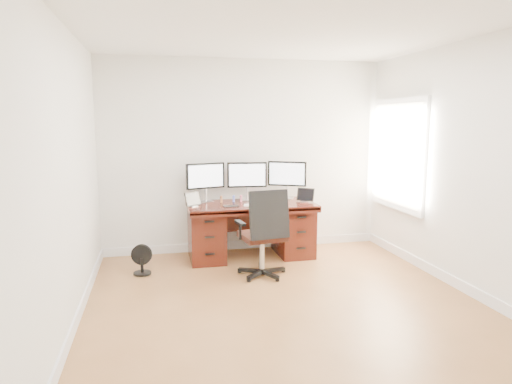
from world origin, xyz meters
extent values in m
plane|color=olive|center=(0.00, 0.00, 0.00)|extent=(4.50, 4.50, 0.00)
cube|color=white|center=(0.00, 2.25, 1.35)|extent=(4.00, 0.10, 2.70)
cube|color=white|center=(2.00, 0.00, 1.35)|extent=(0.10, 4.50, 2.70)
cube|color=white|center=(1.97, 1.50, 1.40)|extent=(0.04, 1.30, 1.50)
cube|color=white|center=(1.95, 1.50, 1.40)|extent=(0.01, 1.15, 1.35)
cube|color=#3F140C|center=(0.00, 1.80, 0.72)|extent=(1.70, 0.80, 0.05)
cube|color=#3F140C|center=(-0.60, 1.83, 0.35)|extent=(0.45, 0.70, 0.70)
cube|color=#3F140C|center=(0.60, 1.83, 0.35)|extent=(0.45, 0.70, 0.70)
cube|color=black|center=(0.00, 2.10, 0.50)|extent=(0.74, 0.03, 0.40)
cylinder|color=black|center=(-0.03, 1.05, 0.04)|extent=(0.64, 0.64, 0.08)
cylinder|color=silver|center=(-0.03, 1.05, 0.28)|extent=(0.06, 0.06, 0.41)
cube|color=#32150F|center=(-0.03, 1.05, 0.49)|extent=(0.55, 0.53, 0.07)
cube|color=black|center=(0.00, 0.83, 0.79)|extent=(0.47, 0.12, 0.56)
cube|color=black|center=(-0.30, 1.02, 0.67)|extent=(0.09, 0.25, 0.03)
cube|color=black|center=(0.24, 1.09, 0.67)|extent=(0.09, 0.25, 0.03)
cylinder|color=black|center=(-1.44, 1.40, 0.01)|extent=(0.21, 0.21, 0.03)
cylinder|color=black|center=(-1.44, 1.40, 0.12)|extent=(0.04, 0.04, 0.18)
cylinder|color=black|center=(-1.44, 1.40, 0.24)|extent=(0.25, 0.12, 0.25)
cube|color=silver|center=(-0.58, 2.07, 0.76)|extent=(0.21, 0.18, 0.01)
cylinder|color=silver|center=(-0.58, 2.07, 0.84)|extent=(0.04, 0.04, 0.18)
cube|color=black|center=(-0.58, 2.07, 1.10)|extent=(0.54, 0.19, 0.35)
cube|color=white|center=(-0.57, 2.05, 1.10)|extent=(0.48, 0.14, 0.30)
cube|color=silver|center=(0.00, 2.07, 0.76)|extent=(0.19, 0.16, 0.01)
cylinder|color=silver|center=(0.00, 2.07, 0.84)|extent=(0.04, 0.04, 0.18)
cube|color=black|center=(0.00, 2.07, 1.10)|extent=(0.55, 0.09, 0.35)
cube|color=white|center=(0.00, 2.05, 1.10)|extent=(0.50, 0.06, 0.30)
cube|color=silver|center=(0.58, 2.07, 0.76)|extent=(0.22, 0.21, 0.01)
cylinder|color=silver|center=(0.58, 2.07, 0.84)|extent=(0.04, 0.04, 0.18)
cube|color=black|center=(0.58, 2.07, 1.10)|extent=(0.50, 0.29, 0.35)
cube|color=white|center=(0.57, 2.05, 1.10)|extent=(0.44, 0.24, 0.30)
cube|color=silver|center=(-0.78, 1.75, 0.76)|extent=(0.13, 0.12, 0.01)
cube|color=black|center=(-0.78, 1.75, 0.85)|extent=(0.23, 0.20, 0.17)
cube|color=silver|center=(0.75, 1.75, 0.76)|extent=(0.13, 0.12, 0.01)
cube|color=black|center=(0.75, 1.75, 0.85)|extent=(0.23, 0.20, 0.17)
cube|color=silver|center=(0.01, 1.61, 0.76)|extent=(0.32, 0.20, 0.01)
cube|color=silver|center=(0.24, 1.57, 0.76)|extent=(0.16, 0.16, 0.01)
cube|color=black|center=(-0.30, 1.63, 0.76)|extent=(0.20, 0.14, 0.01)
cube|color=black|center=(0.04, 1.73, 0.76)|extent=(0.13, 0.08, 0.01)
cylinder|color=brown|center=(-0.38, 1.95, 0.78)|extent=(0.03, 0.03, 0.06)
sphere|color=brown|center=(-0.38, 1.95, 0.83)|extent=(0.04, 0.04, 0.04)
cylinder|color=#5974DE|center=(-0.21, 1.95, 0.78)|extent=(0.03, 0.03, 0.06)
sphere|color=#5974DE|center=(-0.21, 1.95, 0.83)|extent=(0.04, 0.04, 0.04)
cylinder|color=pink|center=(-0.11, 1.95, 0.78)|extent=(0.03, 0.03, 0.06)
sphere|color=pink|center=(-0.11, 1.95, 0.83)|extent=(0.04, 0.04, 0.04)
cylinder|color=#FF7C4D|center=(0.15, 1.95, 0.78)|extent=(0.03, 0.03, 0.06)
sphere|color=#FF7C4D|center=(0.15, 1.95, 0.83)|extent=(0.04, 0.04, 0.04)
camera|label=1|loc=(-1.25, -4.10, 1.85)|focal=32.00mm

